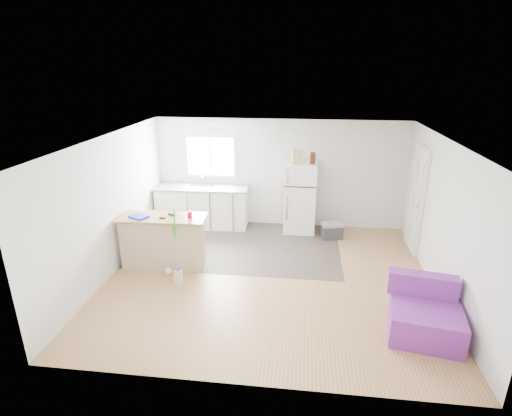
{
  "coord_description": "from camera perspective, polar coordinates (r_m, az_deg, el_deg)",
  "views": [
    {
      "loc": [
        0.51,
        -6.1,
        3.5
      ],
      "look_at": [
        -0.31,
        0.7,
        1.02
      ],
      "focal_mm": 28.0,
      "sensor_mm": 36.0,
      "label": 1
    }
  ],
  "objects": [
    {
      "name": "vinyl_zone",
      "position": [
        8.23,
        -2.41,
        -5.25
      ],
      "size": [
        4.05,
        2.5,
        0.0
      ],
      "primitive_type": "cube",
      "color": "#38312A",
      "rests_on": "floor"
    },
    {
      "name": "purple_seat",
      "position": [
        6.07,
        22.96,
        -13.94
      ],
      "size": [
        1.06,
        1.02,
        0.76
      ],
      "rotation": [
        0.0,
        0.0,
        -0.18
      ],
      "color": "#782E98",
      "rests_on": "floor"
    },
    {
      "name": "interior_door",
      "position": [
        8.34,
        21.94,
        1.11
      ],
      "size": [
        0.11,
        0.92,
        2.1
      ],
      "color": "white",
      "rests_on": "right_wall"
    },
    {
      "name": "peninsula",
      "position": [
        7.43,
        -13.15,
        -4.6
      ],
      "size": [
        1.57,
        0.66,
        0.95
      ],
      "rotation": [
        0.0,
        0.0,
        0.04
      ],
      "color": "tan",
      "rests_on": "floor"
    },
    {
      "name": "bottle_left",
      "position": [
        8.43,
        7.98,
        7.05
      ],
      "size": [
        0.08,
        0.08,
        0.25
      ],
      "primitive_type": "cylinder",
      "rotation": [
        0.0,
        0.0,
        0.11
      ],
      "color": "#3C190A",
      "rests_on": "refrigerator"
    },
    {
      "name": "mop",
      "position": [
        7.21,
        -12.12,
        -7.51
      ],
      "size": [
        0.28,
        0.34,
        1.24
      ],
      "rotation": [
        0.0,
        0.0,
        0.5
      ],
      "color": "green",
      "rests_on": "floor"
    },
    {
      "name": "cleaner_jug",
      "position": [
        6.95,
        -11.04,
        -9.61
      ],
      "size": [
        0.14,
        0.11,
        0.27
      ],
      "rotation": [
        0.0,
        0.0,
        -0.21
      ],
      "color": "silver",
      "rests_on": "floor"
    },
    {
      "name": "bottle_right",
      "position": [
        8.43,
        8.25,
        7.04
      ],
      "size": [
        0.07,
        0.07,
        0.25
      ],
      "primitive_type": "cylinder",
      "rotation": [
        0.0,
        0.0,
        -0.07
      ],
      "color": "#3C190A",
      "rests_on": "refrigerator"
    },
    {
      "name": "cardboard_box",
      "position": [
        8.41,
        5.89,
        7.29
      ],
      "size": [
        0.22,
        0.14,
        0.3
      ],
      "primitive_type": "cube",
      "rotation": [
        0.0,
        0.0,
        0.19
      ],
      "color": "tan",
      "rests_on": "refrigerator"
    },
    {
      "name": "tool_b",
      "position": [
        7.15,
        -13.26,
        -1.38
      ],
      "size": [
        0.11,
        0.06,
        0.03
      ],
      "primitive_type": "cube",
      "rotation": [
        0.0,
        0.0,
        -0.22
      ],
      "color": "black",
      "rests_on": "peninsula"
    },
    {
      "name": "blue_tray",
      "position": [
        7.3,
        -16.39,
        -1.19
      ],
      "size": [
        0.36,
        0.32,
        0.04
      ],
      "primitive_type": "cube",
      "rotation": [
        0.0,
        0.0,
        -0.43
      ],
      "color": "#1532C7",
      "rests_on": "peninsula"
    },
    {
      "name": "ceiling_fixture",
      "position": [
        7.58,
        -6.34,
        11.15
      ],
      "size": [
        0.3,
        0.3,
        0.07
      ],
      "primitive_type": "cylinder",
      "color": "white",
      "rests_on": "ceiling"
    },
    {
      "name": "room",
      "position": [
        6.54,
        1.98,
        -0.71
      ],
      "size": [
        5.51,
        5.01,
        2.41
      ],
      "color": "#96683F",
      "rests_on": "ground"
    },
    {
      "name": "window",
      "position": [
        9.04,
        -6.5,
        7.33
      ],
      "size": [
        1.18,
        0.06,
        0.98
      ],
      "color": "white",
      "rests_on": "back_wall"
    },
    {
      "name": "red_cup",
      "position": [
        7.08,
        -9.43,
        -0.93
      ],
      "size": [
        0.09,
        0.09,
        0.12
      ],
      "primitive_type": "cylinder",
      "rotation": [
        0.0,
        0.0,
        -0.2
      ],
      "color": "red",
      "rests_on": "peninsula"
    },
    {
      "name": "cooler",
      "position": [
        8.63,
        10.79,
        -3.15
      ],
      "size": [
        0.5,
        0.39,
        0.34
      ],
      "rotation": [
        0.0,
        0.0,
        0.23
      ],
      "color": "#323134",
      "rests_on": "floor"
    },
    {
      "name": "refrigerator",
      "position": [
        8.7,
        6.3,
        1.47
      ],
      "size": [
        0.68,
        0.65,
        1.53
      ],
      "rotation": [
        0.0,
        0.0,
        -0.01
      ],
      "color": "white",
      "rests_on": "floor"
    },
    {
      "name": "kitchen_cabinets",
      "position": [
        9.09,
        -7.68,
        0.26
      ],
      "size": [
        2.1,
        0.72,
        1.21
      ],
      "rotation": [
        0.0,
        0.0,
        0.04
      ],
      "color": "white",
      "rests_on": "floor"
    },
    {
      "name": "tool_a",
      "position": [
        7.27,
        -11.97,
        -0.91
      ],
      "size": [
        0.15,
        0.1,
        0.03
      ],
      "primitive_type": "cube",
      "rotation": [
        0.0,
        0.0,
        -0.38
      ],
      "color": "black",
      "rests_on": "peninsula"
    }
  ]
}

